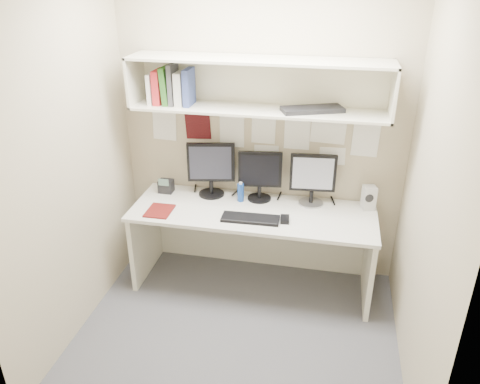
% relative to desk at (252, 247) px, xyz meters
% --- Properties ---
extents(floor, '(2.40, 2.00, 0.01)m').
position_rel_desk_xyz_m(floor, '(0.00, -0.65, -0.37)').
color(floor, '#4B4B50').
rests_on(floor, ground).
extents(wall_back, '(2.40, 0.02, 2.60)m').
position_rel_desk_xyz_m(wall_back, '(0.00, 0.35, 0.93)').
color(wall_back, tan).
rests_on(wall_back, ground).
extents(wall_front, '(2.40, 0.02, 2.60)m').
position_rel_desk_xyz_m(wall_front, '(0.00, -1.65, 0.93)').
color(wall_front, tan).
rests_on(wall_front, ground).
extents(wall_left, '(0.02, 2.00, 2.60)m').
position_rel_desk_xyz_m(wall_left, '(-1.20, -0.65, 0.93)').
color(wall_left, tan).
rests_on(wall_left, ground).
extents(wall_right, '(0.02, 2.00, 2.60)m').
position_rel_desk_xyz_m(wall_right, '(1.20, -0.65, 0.93)').
color(wall_right, tan).
rests_on(wall_right, ground).
extents(desk, '(2.00, 0.70, 0.73)m').
position_rel_desk_xyz_m(desk, '(0.00, 0.00, 0.00)').
color(desk, beige).
rests_on(desk, floor).
extents(overhead_hutch, '(2.00, 0.38, 0.40)m').
position_rel_desk_xyz_m(overhead_hutch, '(0.00, 0.21, 1.35)').
color(overhead_hutch, beige).
rests_on(overhead_hutch, wall_back).
extents(pinned_papers, '(1.92, 0.01, 0.48)m').
position_rel_desk_xyz_m(pinned_papers, '(0.00, 0.34, 0.88)').
color(pinned_papers, white).
rests_on(pinned_papers, wall_back).
extents(monitor_left, '(0.41, 0.22, 0.47)m').
position_rel_desk_xyz_m(monitor_left, '(-0.41, 0.22, 0.62)').
color(monitor_left, black).
rests_on(monitor_left, desk).
extents(monitor_center, '(0.37, 0.20, 0.43)m').
position_rel_desk_xyz_m(monitor_center, '(0.02, 0.22, 0.60)').
color(monitor_center, black).
rests_on(monitor_center, desk).
extents(monitor_right, '(0.38, 0.21, 0.44)m').
position_rel_desk_xyz_m(monitor_right, '(0.46, 0.22, 0.60)').
color(monitor_right, '#A5A5AA').
rests_on(monitor_right, desk).
extents(keyboard, '(0.46, 0.18, 0.02)m').
position_rel_desk_xyz_m(keyboard, '(0.01, -0.17, 0.37)').
color(keyboard, black).
rests_on(keyboard, desk).
extents(mouse, '(0.08, 0.12, 0.03)m').
position_rel_desk_xyz_m(mouse, '(0.28, -0.13, 0.38)').
color(mouse, black).
rests_on(mouse, desk).
extents(speaker, '(0.12, 0.13, 0.20)m').
position_rel_desk_xyz_m(speaker, '(0.92, 0.22, 0.46)').
color(speaker, '#BCBBB7').
rests_on(speaker, desk).
extents(blue_bottle, '(0.06, 0.06, 0.17)m').
position_rel_desk_xyz_m(blue_bottle, '(-0.13, 0.14, 0.45)').
color(blue_bottle, navy).
rests_on(blue_bottle, desk).
extents(maroon_notebook, '(0.20, 0.25, 0.01)m').
position_rel_desk_xyz_m(maroon_notebook, '(-0.74, -0.18, 0.37)').
color(maroon_notebook, '#59110F').
rests_on(maroon_notebook, desk).
extents(desk_phone, '(0.12, 0.11, 0.15)m').
position_rel_desk_xyz_m(desk_phone, '(-0.81, 0.18, 0.42)').
color(desk_phone, black).
rests_on(desk_phone, desk).
extents(book_stack, '(0.34, 0.20, 0.32)m').
position_rel_desk_xyz_m(book_stack, '(-0.69, 0.15, 1.31)').
color(book_stack, white).
rests_on(book_stack, overhead_hutch).
extents(hutch_tray, '(0.50, 0.34, 0.03)m').
position_rel_desk_xyz_m(hutch_tray, '(0.42, 0.16, 1.19)').
color(hutch_tray, black).
rests_on(hutch_tray, overhead_hutch).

